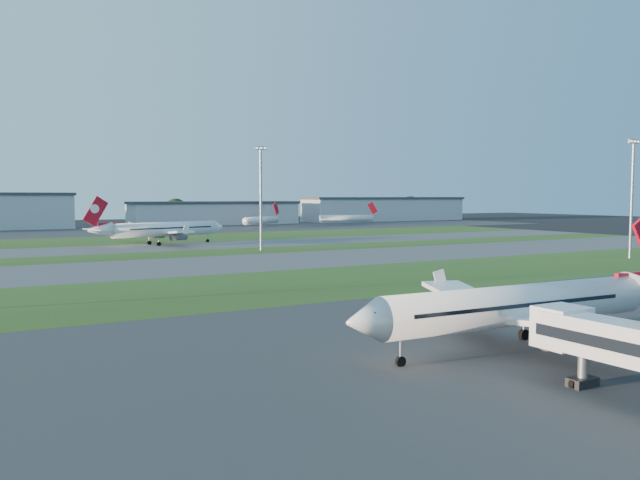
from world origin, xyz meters
TOP-DOWN VIEW (x-y plane):
  - ground at (0.00, 0.00)m, footprint 700.00×700.00m
  - apron_near at (0.00, 0.00)m, footprint 300.00×70.00m
  - grass_strip_a at (0.00, 52.00)m, footprint 300.00×34.00m
  - taxiway_a at (0.00, 85.00)m, footprint 300.00×32.00m
  - grass_strip_b at (0.00, 110.00)m, footprint 300.00×18.00m
  - taxiway_b at (0.00, 132.00)m, footprint 300.00×26.00m
  - grass_strip_c at (0.00, 165.00)m, footprint 300.00×40.00m
  - apron_far at (0.00, 225.00)m, footprint 400.00×80.00m
  - airliner_parked at (-4.98, 5.60)m, footprint 35.35×29.96m
  - airliner_taxiing at (-0.36, 140.18)m, footprint 38.53×32.30m
  - mini_jet_near at (63.14, 217.15)m, footprint 24.35×17.93m
  - mini_jet_far at (108.66, 220.05)m, footprint 27.94×10.33m
  - light_mast_centre at (15.00, 108.00)m, footprint 3.20×0.70m
  - light_mast_east at (78.00, 52.00)m, footprint 3.20×0.70m
  - hangar_east at (55.00, 255.00)m, footprint 81.60×23.00m
  - hangar_far_east at (155.00, 255.00)m, footprint 96.90×23.00m
  - tree_mid_west at (-20.00, 266.00)m, footprint 9.90×9.90m
  - tree_mid_east at (40.00, 269.00)m, footprint 11.55×11.55m
  - tree_east at (115.00, 267.00)m, footprint 10.45×10.45m
  - tree_far_east at (185.00, 271.00)m, footprint 12.65×12.65m

SIDE VIEW (x-z plane):
  - ground at x=0.00m, z-range 0.00..0.00m
  - apron_near at x=0.00m, z-range 0.00..0.01m
  - grass_strip_a at x=0.00m, z-range 0.00..0.01m
  - taxiway_a at x=0.00m, z-range 0.00..0.01m
  - grass_strip_b at x=0.00m, z-range 0.00..0.01m
  - taxiway_b at x=0.00m, z-range 0.00..0.01m
  - grass_strip_c at x=0.00m, z-range 0.00..0.01m
  - apron_far at x=0.00m, z-range 0.00..0.01m
  - mini_jet_near at x=63.14m, z-range -1.46..8.02m
  - mini_jet_far at x=108.66m, z-range -1.46..8.02m
  - airliner_parked at x=-4.98m, z-range -1.64..9.38m
  - airliner_taxiing at x=-0.36m, z-range -1.82..10.39m
  - hangar_east at x=55.00m, z-range 0.04..11.24m
  - tree_mid_west at x=-20.00m, z-range 0.44..11.24m
  - tree_east at x=115.00m, z-range 0.46..11.86m
  - hangar_far_east at x=155.00m, z-range 0.04..13.24m
  - tree_mid_east at x=40.00m, z-range 0.51..13.11m
  - tree_far_east at x=185.00m, z-range 0.56..14.36m
  - light_mast_centre at x=15.00m, z-range 1.91..27.71m
  - light_mast_east at x=78.00m, z-range 1.91..27.71m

